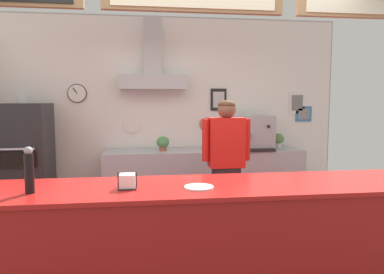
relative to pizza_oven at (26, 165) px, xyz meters
name	(u,v)px	position (x,y,z in m)	size (l,w,h in m)	color
back_wall_assembly	(169,109)	(1.88, 0.43, 0.71)	(5.08, 2.88, 2.85)	#9E9E99
service_counter	(198,254)	(1.89, -2.36, -0.29)	(4.52, 0.73, 1.03)	#B21916
back_prep_counter	(204,182)	(2.36, 0.18, -0.34)	(2.80, 0.62, 0.93)	#A3A5AD
pizza_oven	(26,165)	(0.00, 0.00, 0.00)	(0.60, 0.67, 1.70)	#232326
shop_worker	(226,168)	(2.42, -0.98, 0.09)	(0.54, 0.22, 1.64)	#232328
espresso_machine	(252,132)	(3.05, 0.16, 0.38)	(0.57, 0.52, 0.49)	#A3A5AD
potted_sage	(278,140)	(3.47, 0.19, 0.26)	(0.17, 0.17, 0.22)	beige
potted_basil	(163,143)	(1.78, 0.14, 0.25)	(0.18, 0.18, 0.20)	#9E563D
condiment_plate	(199,187)	(1.88, -2.45, 0.24)	(0.20, 0.20, 0.01)	white
pepper_grinder	(29,170)	(0.78, -2.44, 0.38)	(0.06, 0.06, 0.31)	black
napkin_holder	(127,182)	(1.40, -2.40, 0.28)	(0.13, 0.12, 0.11)	#262628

